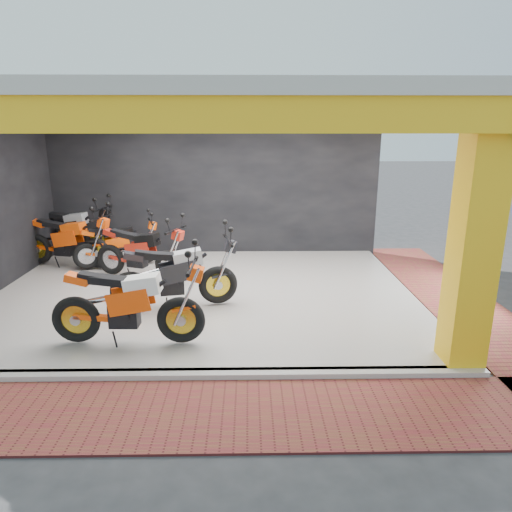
% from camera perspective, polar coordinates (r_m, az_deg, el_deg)
% --- Properties ---
extents(ground, '(80.00, 80.00, 0.00)m').
position_cam_1_polar(ground, '(7.14, -7.97, -10.72)').
color(ground, '#2D2D30').
rests_on(ground, ground).
extents(showroom_floor, '(8.00, 6.00, 0.10)m').
position_cam_1_polar(showroom_floor, '(8.95, -6.48, -4.75)').
color(showroom_floor, silver).
rests_on(showroom_floor, ground).
extents(showroom_ceiling, '(8.40, 6.40, 0.20)m').
position_cam_1_polar(showroom_ceiling, '(8.40, -7.26, 18.57)').
color(showroom_ceiling, beige).
rests_on(showroom_ceiling, corner_column).
extents(back_wall, '(8.20, 0.20, 3.50)m').
position_cam_1_polar(back_wall, '(11.57, -5.32, 8.61)').
color(back_wall, black).
rests_on(back_wall, ground).
extents(corner_column, '(0.50, 0.50, 3.50)m').
position_cam_1_polar(corner_column, '(6.45, 25.62, 1.52)').
color(corner_column, yellow).
rests_on(corner_column, ground).
extents(header_beam_front, '(8.40, 0.30, 0.40)m').
position_cam_1_polar(header_beam_front, '(5.42, -10.63, 16.94)').
color(header_beam_front, yellow).
rests_on(header_beam_front, corner_column).
extents(header_beam_right, '(0.30, 6.40, 0.40)m').
position_cam_1_polar(header_beam_right, '(8.92, 20.39, 15.65)').
color(header_beam_right, yellow).
rests_on(header_beam_right, corner_column).
extents(floor_kerb, '(8.00, 0.20, 0.10)m').
position_cam_1_polar(floor_kerb, '(6.23, -9.12, -14.47)').
color(floor_kerb, silver).
rests_on(floor_kerb, ground).
extents(paver_front, '(9.00, 1.40, 0.03)m').
position_cam_1_polar(paver_front, '(5.59, -10.25, -18.77)').
color(paver_front, maroon).
rests_on(paver_front, ground).
extents(paver_right, '(1.40, 7.00, 0.03)m').
position_cam_1_polar(paver_right, '(9.75, 22.97, -4.43)').
color(paver_right, maroon).
rests_on(paver_right, ground).
extents(moto_hero, '(2.38, 0.94, 1.44)m').
position_cam_1_polar(moto_hero, '(6.63, -9.48, -5.18)').
color(moto_hero, '#FF4A0A').
rests_on(moto_hero, showroom_floor).
extents(moto_row_a, '(2.44, 1.30, 1.42)m').
position_cam_1_polar(moto_row_a, '(8.05, -4.81, -1.35)').
color(moto_row_a, black).
rests_on(moto_row_a, showroom_floor).
extents(moto_row_b, '(2.35, 1.53, 1.34)m').
position_cam_1_polar(moto_row_b, '(9.38, -10.85, 0.66)').
color(moto_row_b, red).
rests_on(moto_row_b, showroom_floor).
extents(moto_row_c, '(2.47, 1.41, 1.42)m').
position_cam_1_polar(moto_row_c, '(10.71, -19.46, 2.10)').
color(moto_row_c, '#FB480A').
rests_on(moto_row_c, showroom_floor).
extents(moto_row_d, '(2.10, 1.34, 1.20)m').
position_cam_1_polar(moto_row_d, '(10.80, -13.78, 2.06)').
color(moto_row_d, '#E64C09').
rests_on(moto_row_d, showroom_floor).
extents(moto_row_e, '(2.51, 1.34, 1.46)m').
position_cam_1_polar(moto_row_e, '(11.74, -19.25, 3.34)').
color(moto_row_e, black).
rests_on(moto_row_e, showroom_floor).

